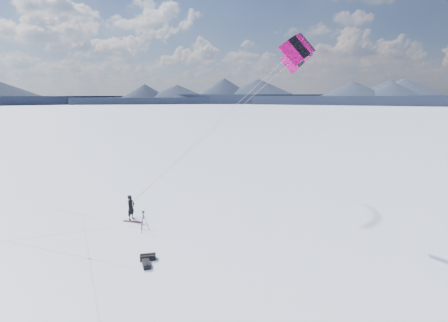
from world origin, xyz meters
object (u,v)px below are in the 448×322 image
at_px(snowboard, 132,222).
at_px(gear_bag_a, 148,257).
at_px(gear_bag_b, 146,264).
at_px(snowkiter, 132,219).
at_px(tripod, 143,218).

xyz_separation_m(snowboard, gear_bag_a, (4.34, -4.18, 0.15)).
relative_size(snowboard, gear_bag_b, 1.70).
height_order(snowkiter, gear_bag_b, snowkiter).
bearing_deg(gear_bag_b, gear_bag_a, 166.04).
xyz_separation_m(tripod, gear_bag_a, (2.54, -3.11, -0.76)).
bearing_deg(snowkiter, snowboard, -136.60).
relative_size(snowkiter, snowboard, 1.33).
relative_size(snowkiter, tripod, 1.28).
bearing_deg(snowboard, gear_bag_a, -53.35).
bearing_deg(gear_bag_b, snowkiter, -179.00).
distance_m(snowboard, gear_bag_b, 6.73).
distance_m(tripod, gear_bag_b, 4.80).
relative_size(snowboard, tripod, 0.97).
height_order(gear_bag_a, gear_bag_b, gear_bag_a).
relative_size(gear_bag_a, gear_bag_b, 1.13).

